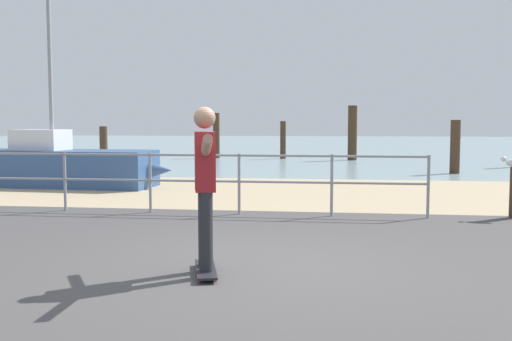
% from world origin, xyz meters
% --- Properties ---
extents(ground_plane, '(24.00, 10.00, 0.04)m').
position_xyz_m(ground_plane, '(0.00, -1.00, 0.00)').
color(ground_plane, '#474444').
rests_on(ground_plane, ground).
extents(beach_strip, '(24.00, 6.00, 0.04)m').
position_xyz_m(beach_strip, '(0.00, 7.00, 0.00)').
color(beach_strip, tan).
rests_on(beach_strip, ground).
extents(sea_surface, '(72.00, 50.00, 0.04)m').
position_xyz_m(sea_surface, '(0.00, 35.00, 0.00)').
color(sea_surface, '#849EA3').
rests_on(sea_surface, ground).
extents(railing_fence, '(9.38, 0.05, 1.05)m').
position_xyz_m(railing_fence, '(-2.26, 3.60, 0.69)').
color(railing_fence, gray).
rests_on(railing_fence, ground).
extents(sailboat, '(5.01, 1.67, 5.28)m').
position_xyz_m(sailboat, '(-5.48, 7.37, 0.52)').
color(sailboat, '#335184').
rests_on(sailboat, ground).
extents(skateboard, '(0.40, 0.82, 0.08)m').
position_xyz_m(skateboard, '(-0.41, -0.38, 0.07)').
color(skateboard, black).
rests_on(skateboard, ground).
extents(skateboarder, '(0.46, 1.42, 1.65)m').
position_xyz_m(skateboarder, '(-0.41, -0.38, 1.02)').
color(skateboarder, '#26262B').
rests_on(skateboarder, skateboard).
extents(groyne_post_0, '(0.27, 0.27, 1.43)m').
position_xyz_m(groyne_post_0, '(-7.14, 13.60, 0.72)').
color(groyne_post_0, '#422D1E').
rests_on(groyne_post_0, ground).
extents(groyne_post_1, '(0.29, 0.29, 1.98)m').
position_xyz_m(groyne_post_1, '(-4.23, 19.09, 0.99)').
color(groyne_post_1, '#422D1E').
rests_on(groyne_post_1, ground).
extents(groyne_post_2, '(0.25, 0.25, 1.62)m').
position_xyz_m(groyne_post_2, '(-1.31, 19.05, 0.81)').
color(groyne_post_2, '#422D1E').
rests_on(groyne_post_2, ground).
extents(groyne_post_3, '(0.38, 0.38, 2.26)m').
position_xyz_m(groyne_post_3, '(1.60, 18.43, 1.13)').
color(groyne_post_3, '#422D1E').
rests_on(groyne_post_3, ground).
extents(groyne_post_4, '(0.30, 0.30, 1.65)m').
position_xyz_m(groyne_post_4, '(4.52, 12.38, 0.82)').
color(groyne_post_4, '#422D1E').
rests_on(groyne_post_4, ground).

